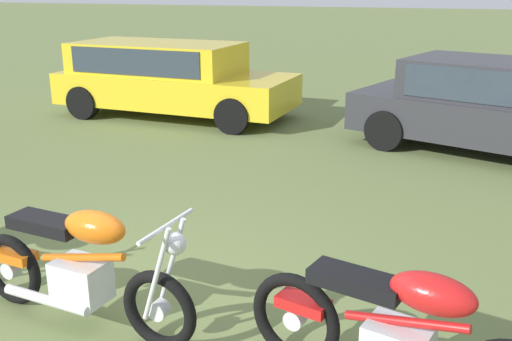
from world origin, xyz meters
The scene contains 5 objects.
ground_plane centered at (0.00, 0.00, 0.00)m, with size 120.00×120.00×0.00m, color olive.
motorcycle_orange centered at (-0.06, -0.22, 0.49)m, with size 2.07×0.64×1.02m.
motorcycle_red centered at (2.32, -0.31, 0.48)m, with size 2.06×0.81×1.02m.
car_yellow centered at (-2.94, 6.76, 0.84)m, with size 4.67×2.13×1.43m.
car_charcoal centered at (2.98, 6.04, 0.80)m, with size 4.50×3.00×1.43m.
Camera 1 is at (2.51, -3.56, 2.55)m, focal length 41.21 mm.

